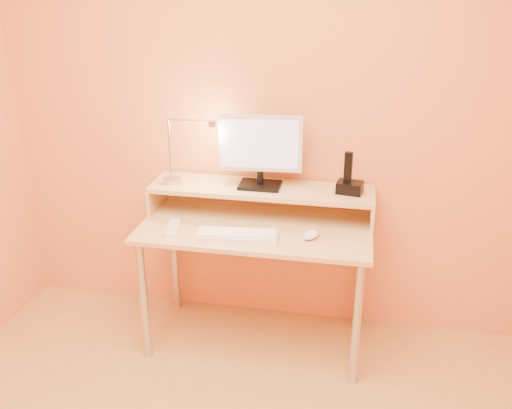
% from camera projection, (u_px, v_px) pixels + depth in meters
% --- Properties ---
extents(wall_back, '(3.00, 0.04, 2.50)m').
position_uv_depth(wall_back, '(267.00, 112.00, 2.96)').
color(wall_back, '#D97144').
rests_on(wall_back, floor).
extents(desk_leg_fl, '(0.04, 0.04, 0.69)m').
position_uv_depth(desk_leg_fl, '(144.00, 301.00, 2.88)').
color(desk_leg_fl, '#B9B9B9').
rests_on(desk_leg_fl, floor).
extents(desk_leg_fr, '(0.04, 0.04, 0.69)m').
position_uv_depth(desk_leg_fr, '(357.00, 325.00, 2.69)').
color(desk_leg_fr, '#B9B9B9').
rests_on(desk_leg_fr, floor).
extents(desk_leg_bl, '(0.04, 0.04, 0.69)m').
position_uv_depth(desk_leg_bl, '(175.00, 257.00, 3.33)').
color(desk_leg_bl, '#B9B9B9').
rests_on(desk_leg_bl, floor).
extents(desk_leg_br, '(0.04, 0.04, 0.69)m').
position_uv_depth(desk_leg_br, '(359.00, 274.00, 3.14)').
color(desk_leg_br, '#B9B9B9').
rests_on(desk_leg_br, floor).
extents(desk_lower, '(1.20, 0.60, 0.02)m').
position_uv_depth(desk_lower, '(256.00, 228.00, 2.87)').
color(desk_lower, tan).
rests_on(desk_lower, floor).
extents(shelf_riser_left, '(0.02, 0.30, 0.14)m').
position_uv_depth(shelf_riser_left, '(158.00, 195.00, 3.08)').
color(shelf_riser_left, tan).
rests_on(shelf_riser_left, desk_lower).
extents(shelf_riser_right, '(0.02, 0.30, 0.14)m').
position_uv_depth(shelf_riser_right, '(372.00, 211.00, 2.87)').
color(shelf_riser_right, tan).
rests_on(shelf_riser_right, desk_lower).
extents(desk_shelf, '(1.20, 0.30, 0.02)m').
position_uv_depth(desk_shelf, '(261.00, 189.00, 2.95)').
color(desk_shelf, tan).
rests_on(desk_shelf, desk_lower).
extents(monitor_foot, '(0.22, 0.16, 0.02)m').
position_uv_depth(monitor_foot, '(260.00, 185.00, 2.94)').
color(monitor_foot, black).
rests_on(monitor_foot, desk_shelf).
extents(monitor_neck, '(0.04, 0.04, 0.07)m').
position_uv_depth(monitor_neck, '(260.00, 177.00, 2.92)').
color(monitor_neck, black).
rests_on(monitor_neck, monitor_foot).
extents(monitor_panel, '(0.44, 0.07, 0.30)m').
position_uv_depth(monitor_panel, '(261.00, 143.00, 2.86)').
color(monitor_panel, silver).
rests_on(monitor_panel, monitor_neck).
extents(monitor_back, '(0.39, 0.04, 0.25)m').
position_uv_depth(monitor_back, '(261.00, 142.00, 2.88)').
color(monitor_back, black).
rests_on(monitor_back, monitor_panel).
extents(monitor_screen, '(0.40, 0.03, 0.26)m').
position_uv_depth(monitor_screen, '(260.00, 144.00, 2.85)').
color(monitor_screen, silver).
rests_on(monitor_screen, monitor_panel).
extents(lamp_base, '(0.10, 0.10, 0.02)m').
position_uv_depth(lamp_base, '(172.00, 181.00, 3.00)').
color(lamp_base, '#B9B9B9').
rests_on(lamp_base, desk_shelf).
extents(lamp_post, '(0.01, 0.01, 0.33)m').
position_uv_depth(lamp_post, '(170.00, 149.00, 2.93)').
color(lamp_post, '#B9B9B9').
rests_on(lamp_post, lamp_base).
extents(lamp_arm, '(0.24, 0.01, 0.01)m').
position_uv_depth(lamp_arm, '(190.00, 120.00, 2.85)').
color(lamp_arm, '#B9B9B9').
rests_on(lamp_arm, lamp_post).
extents(lamp_head, '(0.04, 0.04, 0.03)m').
position_uv_depth(lamp_head, '(213.00, 124.00, 2.83)').
color(lamp_head, '#B9B9B9').
rests_on(lamp_head, lamp_arm).
extents(lamp_bulb, '(0.03, 0.03, 0.00)m').
position_uv_depth(lamp_bulb, '(213.00, 127.00, 2.84)').
color(lamp_bulb, '#FFEAC6').
rests_on(lamp_bulb, lamp_head).
extents(phone_dock, '(0.14, 0.12, 0.06)m').
position_uv_depth(phone_dock, '(350.00, 187.00, 2.85)').
color(phone_dock, black).
rests_on(phone_dock, desk_shelf).
extents(phone_handset, '(0.04, 0.03, 0.16)m').
position_uv_depth(phone_handset, '(348.00, 167.00, 2.81)').
color(phone_handset, black).
rests_on(phone_handset, phone_dock).
extents(phone_led, '(0.01, 0.00, 0.04)m').
position_uv_depth(phone_led, '(358.00, 191.00, 2.80)').
color(phone_led, '#2A49FF').
rests_on(phone_led, phone_dock).
extents(keyboard, '(0.41, 0.17, 0.02)m').
position_uv_depth(keyboard, '(237.00, 236.00, 2.73)').
color(keyboard, silver).
rests_on(keyboard, desk_lower).
extents(mouse, '(0.10, 0.13, 0.04)m').
position_uv_depth(mouse, '(311.00, 235.00, 2.72)').
color(mouse, silver).
rests_on(mouse, desk_lower).
extents(remote_control, '(0.08, 0.20, 0.02)m').
position_uv_depth(remote_control, '(173.00, 227.00, 2.83)').
color(remote_control, silver).
rests_on(remote_control, desk_lower).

